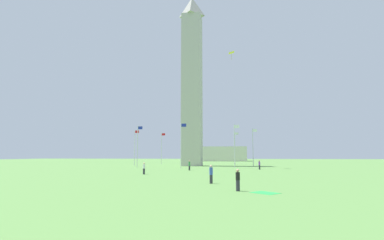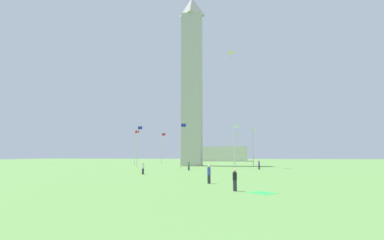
% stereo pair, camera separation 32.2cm
% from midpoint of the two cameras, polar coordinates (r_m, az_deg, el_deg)
% --- Properties ---
extents(ground_plane, '(260.00, 260.00, 0.00)m').
position_cam_midpoint_polar(ground_plane, '(73.34, -0.13, -8.81)').
color(ground_plane, '#609347').
extents(obelisk_monument, '(4.81, 4.81, 43.69)m').
position_cam_midpoint_polar(obelisk_monument, '(75.77, -0.12, 7.93)').
color(obelisk_monument, '#B7B2A8').
rests_on(obelisk_monument, ground).
extents(flagpole_n, '(1.12, 0.14, 8.99)m').
position_cam_midpoint_polar(flagpole_n, '(72.60, 11.56, -4.84)').
color(flagpole_n, silver).
rests_on(flagpole_n, ground).
extents(flagpole_ne, '(1.12, 0.14, 8.99)m').
position_cam_midpoint_polar(flagpole_ne, '(82.94, 8.19, -5.13)').
color(flagpole_ne, silver).
rests_on(flagpole_ne, ground).
extents(flagpole_e, '(1.12, 0.14, 8.99)m').
position_cam_midpoint_polar(flagpole_e, '(87.95, 1.36, -5.28)').
color(flagpole_e, silver).
rests_on(flagpole_e, ground).
extents(flagpole_se, '(1.12, 0.14, 8.99)m').
position_cam_midpoint_polar(flagpole_se, '(85.65, -5.98, -5.21)').
color(flagpole_se, silver).
rests_on(flagpole_se, ground).
extents(flagpole_s, '(1.12, 0.14, 8.99)m').
position_cam_midpoint_polar(flagpole_s, '(76.92, -11.07, -4.95)').
color(flagpole_s, silver).
rests_on(flagpole_s, ground).
extents(flagpole_sw, '(1.12, 0.14, 8.99)m').
position_cam_midpoint_polar(flagpole_sw, '(65.64, -10.55, -4.67)').
color(flagpole_sw, silver).
rests_on(flagpole_sw, ground).
extents(flagpole_w, '(1.12, 0.14, 8.99)m').
position_cam_midpoint_polar(flagpole_w, '(58.77, -2.24, -4.55)').
color(flagpole_w, silver).
rests_on(flagpole_w, ground).
extents(flagpole_nw, '(1.12, 0.14, 8.99)m').
position_cam_midpoint_polar(flagpole_nw, '(62.06, 8.06, -4.61)').
color(flagpole_nw, silver).
rests_on(flagpole_nw, ground).
extents(person_black_shirt, '(0.32, 0.32, 1.61)m').
position_cam_midpoint_polar(person_black_shirt, '(22.54, 8.40, -11.38)').
color(person_black_shirt, '#2D2D38').
rests_on(person_black_shirt, ground).
extents(person_blue_shirt, '(0.32, 0.32, 1.73)m').
position_cam_midpoint_polar(person_blue_shirt, '(28.13, 3.36, -10.39)').
color(person_blue_shirt, '#2D2D38').
rests_on(person_blue_shirt, ground).
extents(person_green_shirt, '(0.32, 0.32, 1.72)m').
position_cam_midpoint_polar(person_green_shirt, '(51.70, -0.69, -8.73)').
color(person_green_shirt, '#2D2D38').
rests_on(person_green_shirt, ground).
extents(person_purple_shirt, '(0.32, 0.32, 1.68)m').
position_cam_midpoint_polar(person_purple_shirt, '(55.92, 12.69, -8.44)').
color(person_purple_shirt, '#2D2D38').
rests_on(person_purple_shirt, ground).
extents(person_white_shirt, '(0.32, 0.32, 1.64)m').
position_cam_midpoint_polar(person_white_shirt, '(41.79, -9.45, -9.18)').
color(person_white_shirt, '#2D2D38').
rests_on(person_white_shirt, ground).
extents(kite_yellow_diamond, '(1.23, 1.27, 1.83)m').
position_cam_midpoint_polar(kite_yellow_diamond, '(65.07, 7.45, 12.68)').
color(kite_yellow_diamond, yellow).
extents(distant_building, '(26.15, 12.35, 6.20)m').
position_cam_midpoint_polar(distant_building, '(130.66, 4.60, -6.52)').
color(distant_building, beige).
rests_on(distant_building, ground).
extents(picnic_blanket_near_first_person, '(2.27, 2.25, 0.01)m').
position_cam_midpoint_polar(picnic_blanket_near_first_person, '(21.94, 13.48, -13.49)').
color(picnic_blanket_near_first_person, green).
rests_on(picnic_blanket_near_first_person, ground).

